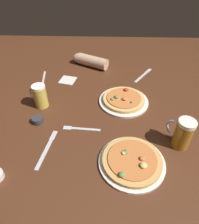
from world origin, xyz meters
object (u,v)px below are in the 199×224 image
ramekin_sauce (38,120)px  diner_arm (89,61)px  fork_spare (43,79)px  pizza_plate_near (132,161)px  fork_left (81,128)px  beer_mug_amber (40,96)px  knife_right (143,75)px  napkin_folded (68,80)px  pizza_plate_far (124,100)px  knife_spare (47,148)px  beer_mug_dark (182,133)px

ramekin_sauce → diner_arm: 0.70m
ramekin_sauce → fork_spare: 0.45m
ramekin_sauce → pizza_plate_near: bearing=-27.1°
pizza_plate_near → fork_left: size_ratio=1.49×
beer_mug_amber → fork_left: 0.33m
fork_spare → knife_right: bearing=6.4°
fork_left → diner_arm: 0.70m
napkin_folded → fork_spare: (-0.18, 0.01, -0.00)m
pizza_plate_near → pizza_plate_far: size_ratio=0.99×
pizza_plate_far → fork_left: (-0.24, -0.24, -0.01)m
knife_right → knife_spare: 0.89m
pizza_plate_far → beer_mug_amber: beer_mug_amber is taller
pizza_plate_far → beer_mug_dark: (0.25, -0.33, 0.06)m
knife_right → knife_spare: bearing=-128.2°
knife_right → knife_spare: same height
fork_left → knife_right: (0.40, 0.56, 0.00)m
pizza_plate_far → fork_left: pizza_plate_far is taller
napkin_folded → diner_arm: size_ratio=0.37×
pizza_plate_near → knife_spare: (-0.40, 0.07, -0.01)m
pizza_plate_near → knife_right: size_ratio=1.46×
pizza_plate_near → napkin_folded: bearing=120.0°
beer_mug_dark → napkin_folded: bearing=138.4°
pizza_plate_far → fork_spare: bearing=156.5°
beer_mug_amber → ramekin_sauce: (0.02, -0.15, -0.05)m
beer_mug_amber → fork_left: beer_mug_amber is taller
pizza_plate_far → knife_spare: (-0.39, -0.38, -0.01)m
fork_spare → diner_arm: size_ratio=0.73×
ramekin_sauce → knife_right: (0.64, 0.52, -0.01)m
napkin_folded → fork_left: (0.14, -0.48, -0.00)m
knife_right → knife_spare: (-0.55, -0.70, 0.00)m
beer_mug_amber → ramekin_sauce: 0.16m
beer_mug_amber → diner_arm: 0.57m
pizza_plate_far → beer_mug_dark: size_ratio=1.92×
beer_mug_amber → knife_right: 0.76m
pizza_plate_near → knife_right: bearing=78.9°
beer_mug_amber → fork_spare: (-0.06, 0.29, -0.07)m
beer_mug_dark → napkin_folded: 0.85m
pizza_plate_far → diner_arm: 0.52m
napkin_folded → knife_right: (0.55, 0.09, -0.00)m
fork_left → knife_spare: size_ratio=0.83×
knife_spare → knife_right: bearing=51.8°
pizza_plate_far → ramekin_sauce: pizza_plate_far is taller
ramekin_sauce → napkin_folded: ramekin_sauce is taller
beer_mug_dark → pizza_plate_far: bearing=127.4°
pizza_plate_far → diner_arm: diner_arm is taller
ramekin_sauce → fork_left: 0.24m
beer_mug_dark → beer_mug_amber: size_ratio=1.11×
napkin_folded → fork_spare: 0.18m
pizza_plate_far → knife_right: (0.16, 0.32, -0.01)m
pizza_plate_near → knife_right: pizza_plate_near is taller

